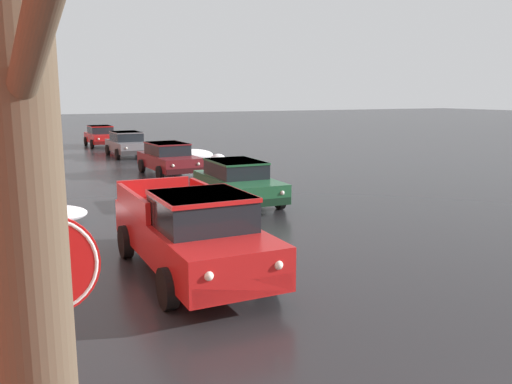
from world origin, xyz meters
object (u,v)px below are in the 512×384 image
sedan_maroon_parked_kerbside_mid (169,158)px  stop_sign_at_corner (49,297)px  pickup_truck_red_approaching_near_lane (191,232)px  sedan_grey_parked_far_down_block (127,143)px  fire_hydrant (29,334)px  sedan_green_parked_kerbside_close (237,181)px  sedan_red_queued_behind_truck (101,136)px  bare_tree_at_the_corner (21,40)px

sedan_maroon_parked_kerbside_mid → stop_sign_at_corner: size_ratio=1.56×
pickup_truck_red_approaching_near_lane → sedan_grey_parked_far_down_block: 21.59m
stop_sign_at_corner → pickup_truck_red_approaching_near_lane: bearing=61.2°
fire_hydrant → pickup_truck_red_approaching_near_lane: bearing=35.5°
sedan_green_parked_kerbside_close → sedan_maroon_parked_kerbside_mid: size_ratio=1.01×
pickup_truck_red_approaching_near_lane → sedan_grey_parked_far_down_block: (3.78, 21.25, -0.13)m
sedan_grey_parked_far_down_block → fire_hydrant: (-6.96, -23.52, -0.40)m
sedan_green_parked_kerbside_close → sedan_red_queued_behind_truck: size_ratio=1.04×
sedan_grey_parked_far_down_block → sedan_green_parked_kerbside_close: bearing=-90.0°
bare_tree_at_the_corner → fire_hydrant: 5.91m
bare_tree_at_the_corner → sedan_grey_parked_far_down_block: 29.34m
stop_sign_at_corner → sedan_grey_parked_far_down_block: bearing=75.6°
sedan_maroon_parked_kerbside_mid → fire_hydrant: size_ratio=6.00×
bare_tree_at_the_corner → sedan_maroon_parked_kerbside_mid: (7.05, 20.36, -3.06)m
stop_sign_at_corner → fire_hydrant: bearing=90.2°
sedan_maroon_parked_kerbside_mid → sedan_grey_parked_far_down_block: same height
sedan_grey_parked_far_down_block → sedan_red_queued_behind_truck: size_ratio=1.02×
bare_tree_at_the_corner → sedan_green_parked_kerbside_close: size_ratio=1.78×
stop_sign_at_corner → bare_tree_at_the_corner: bearing=-95.9°
sedan_grey_parked_far_down_block → sedan_red_queued_behind_truck: (-0.21, 6.76, -0.00)m
sedan_maroon_parked_kerbside_mid → stop_sign_at_corner: stop_sign_at_corner is taller
pickup_truck_red_approaching_near_lane → bare_tree_at_the_corner: bearing=-115.1°
bare_tree_at_the_corner → sedan_maroon_parked_kerbside_mid: 21.76m
sedan_green_parked_kerbside_close → stop_sign_at_corner: stop_sign_at_corner is taller
pickup_truck_red_approaching_near_lane → sedan_maroon_parked_kerbside_mid: pickup_truck_red_approaching_near_lane is taller
fire_hydrant → bare_tree_at_the_corner: bearing=-91.5°
sedan_green_parked_kerbside_close → fire_hydrant: (-6.96, -8.26, -0.40)m
pickup_truck_red_approaching_near_lane → sedan_maroon_parked_kerbside_mid: size_ratio=1.28×
bare_tree_at_the_corner → fire_hydrant: size_ratio=10.79×
sedan_green_parked_kerbside_close → stop_sign_at_corner: 13.72m
pickup_truck_red_approaching_near_lane → stop_sign_at_corner: 6.68m
sedan_red_queued_behind_truck → bare_tree_at_the_corner: bearing=-101.1°
sedan_grey_parked_far_down_block → fire_hydrant: 24.53m
bare_tree_at_the_corner → sedan_grey_parked_far_down_block: size_ratio=1.83×
sedan_maroon_parked_kerbside_mid → sedan_red_queued_behind_truck: 14.71m
sedan_grey_parked_far_down_block → stop_sign_at_corner: (-6.95, -27.01, 1.36)m
sedan_maroon_parked_kerbside_mid → sedan_red_queued_behind_truck: same height
sedan_green_parked_kerbside_close → stop_sign_at_corner: (-6.95, -11.75, 1.36)m
sedan_maroon_parked_kerbside_mid → sedan_red_queued_behind_truck: size_ratio=1.03×
bare_tree_at_the_corner → sedan_red_queued_behind_truck: bare_tree_at_the_corner is taller
sedan_maroon_parked_kerbside_mid → fire_hydrant: (-6.93, -15.57, -0.40)m
sedan_maroon_parked_kerbside_mid → sedan_grey_parked_far_down_block: (0.03, 7.95, -0.00)m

